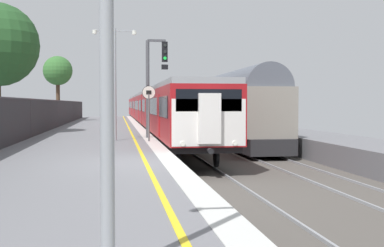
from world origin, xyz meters
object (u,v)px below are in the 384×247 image
(platform_lamp_mid, at_px, (115,74))
(background_tree_left, at_px, (58,72))
(commuter_train_at_platform, at_px, (151,108))
(freight_train_adjacent_track, at_px, (192,105))
(signal_gantry, at_px, (153,76))
(speed_limit_sign, at_px, (149,106))

(platform_lamp_mid, relative_size, background_tree_left, 0.81)
(commuter_train_at_platform, bearing_deg, platform_lamp_mid, -97.47)
(commuter_train_at_platform, height_order, background_tree_left, background_tree_left)
(freight_train_adjacent_track, relative_size, background_tree_left, 8.26)
(commuter_train_at_platform, height_order, signal_gantry, signal_gantry)
(signal_gantry, relative_size, speed_limit_sign, 1.96)
(freight_train_adjacent_track, bearing_deg, background_tree_left, 170.60)
(signal_gantry, height_order, speed_limit_sign, signal_gantry)
(platform_lamp_mid, distance_m, background_tree_left, 28.24)
(commuter_train_at_platform, distance_m, platform_lamp_mid, 25.83)
(background_tree_left, bearing_deg, commuter_train_at_platform, -12.88)
(speed_limit_sign, height_order, platform_lamp_mid, platform_lamp_mid)
(freight_train_adjacent_track, height_order, background_tree_left, background_tree_left)
(freight_train_adjacent_track, height_order, signal_gantry, signal_gantry)
(speed_limit_sign, distance_m, background_tree_left, 29.63)
(commuter_train_at_platform, height_order, speed_limit_sign, commuter_train_at_platform)
(freight_train_adjacent_track, relative_size, platform_lamp_mid, 10.24)
(commuter_train_at_platform, xyz_separation_m, background_tree_left, (-9.02, 2.06, 3.56))
(commuter_train_at_platform, height_order, platform_lamp_mid, platform_lamp_mid)
(freight_train_adjacent_track, xyz_separation_m, signal_gantry, (-5.47, -23.95, 1.52))
(freight_train_adjacent_track, bearing_deg, speed_limit_sign, -102.49)
(platform_lamp_mid, height_order, background_tree_left, background_tree_left)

